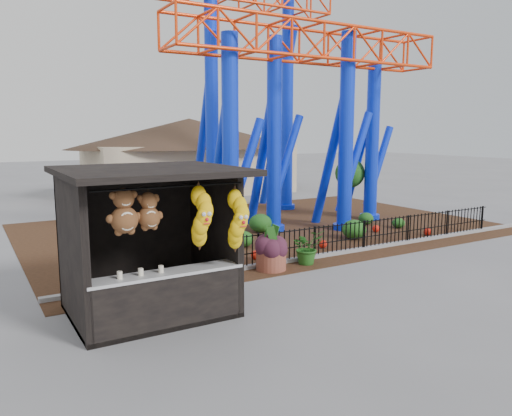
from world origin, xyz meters
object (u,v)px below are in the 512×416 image
potted_plant (307,247)px  roller_coaster (284,65)px  terracotta_planter (271,261)px  prize_booth (153,245)px

potted_plant → roller_coaster: bearing=65.9°
terracotta_planter → potted_plant: size_ratio=0.82×
prize_booth → terracotta_planter: (3.97, 1.70, -1.26)m
terracotta_planter → potted_plant: potted_plant is taller
terracotta_planter → prize_booth: bearing=-156.9°
prize_booth → potted_plant: size_ratio=3.42×
prize_booth → potted_plant: 5.59m
roller_coaster → potted_plant: (-2.89, -5.61, -5.93)m
roller_coaster → potted_plant: roller_coaster is taller
roller_coaster → terracotta_planter: roller_coaster is taller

